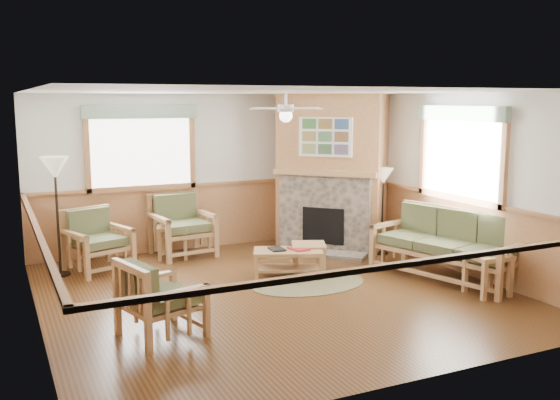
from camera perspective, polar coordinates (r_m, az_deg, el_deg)
name	(u,v)px	position (r m, az deg, el deg)	size (l,w,h in m)	color
floor	(275,293)	(8.57, -0.44, -8.50)	(6.00, 6.00, 0.01)	#4E2E15
ceiling	(275,92)	(8.17, -0.46, 9.89)	(6.00, 6.00, 0.01)	white
wall_back	(204,172)	(11.04, -6.97, 2.60)	(6.00, 0.02, 2.70)	white
wall_front	(415,240)	(5.72, 12.22, -3.60)	(6.00, 0.02, 2.70)	white
wall_left	(33,212)	(7.54, -21.65, -1.00)	(0.02, 6.00, 2.70)	white
wall_right	(453,182)	(9.89, 15.56, 1.58)	(0.02, 6.00, 2.70)	white
wainscot	(275,253)	(8.42, -0.44, -4.90)	(6.00, 6.00, 1.10)	#A66F44
fireplace	(332,171)	(11.01, 4.81, 2.61)	(2.20, 2.20, 2.70)	#A66F44
window_back	(139,104)	(10.64, -12.73, 8.57)	(1.90, 0.16, 1.50)	white
window_right	(464,104)	(9.63, 16.46, 8.39)	(0.16, 1.90, 1.50)	white
ceiling_fan	(286,95)	(8.57, 0.54, 9.58)	(1.24, 1.24, 0.36)	white
sofa	(447,245)	(9.41, 15.05, -4.03)	(0.89, 2.18, 1.00)	#A97C4F
armchair_back_left	(98,241)	(9.93, -16.34, -3.59)	(0.84, 0.84, 0.94)	#A97C4F
armchair_back_right	(182,225)	(10.58, -8.92, -2.31)	(0.91, 0.91, 1.03)	#A97C4F
armchair_left	(161,298)	(7.07, -10.80, -8.77)	(0.78, 0.78, 0.87)	#A97C4F
coffee_table	(288,263)	(9.28, 0.74, -5.80)	(1.01, 0.50, 0.40)	#A97C4F
end_table_chairs	(173,242)	(10.48, -9.79, -3.77)	(0.49, 0.47, 0.55)	#A97C4F
end_table_sofa	(488,274)	(8.86, 18.45, -6.47)	(0.50, 0.48, 0.56)	#A97C4F
footstool	(309,258)	(9.55, 2.63, -5.28)	(0.50, 0.50, 0.43)	#A97C4F
braided_rug	(309,283)	(8.97, 2.62, -7.63)	(1.69, 1.69, 0.01)	brown
floor_lamp_left	(58,217)	(9.75, -19.67, -1.43)	(0.41, 0.41, 1.79)	black
floor_lamp_right	(382,211)	(10.65, 9.35, -1.01)	(0.34, 0.34, 1.48)	black
book_red	(299,248)	(9.24, 1.72, -4.38)	(0.22, 0.30, 0.03)	maroon
book_dark	(277,248)	(9.22, -0.29, -4.44)	(0.20, 0.27, 0.03)	black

